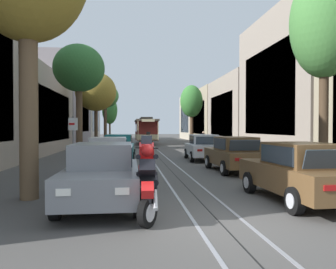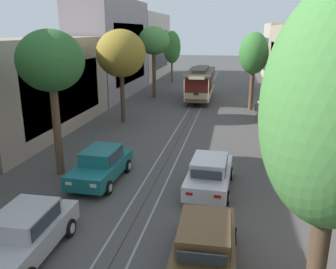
{
  "view_description": "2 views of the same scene",
  "coord_description": "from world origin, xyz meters",
  "views": [
    {
      "loc": [
        -1.85,
        -6.8,
        1.98
      ],
      "look_at": [
        0.7,
        16.63,
        1.53
      ],
      "focal_mm": 36.66,
      "sensor_mm": 36.0,
      "label": 1
    },
    {
      "loc": [
        3.46,
        -0.87,
        6.95
      ],
      "look_at": [
        0.0,
        17.55,
        1.41
      ],
      "focal_mm": 37.69,
      "sensor_mm": 36.0,
      "label": 2
    }
  ],
  "objects": [
    {
      "name": "building_facade_left",
      "position": [
        -10.2,
        32.47,
        4.49
      ],
      "size": [
        5.98,
        62.18,
        10.22
      ],
      "color": "gray",
      "rests_on": "ground"
    },
    {
      "name": "street_tree_kerb_left_second",
      "position": [
        -4.96,
        14.47,
        5.53
      ],
      "size": [
        3.08,
        3.28,
        7.05
      ],
      "color": "brown",
      "rests_on": "ground"
    },
    {
      "name": "street_tree_kerb_right_second",
      "position": [
        5.02,
        31.7,
        4.96
      ],
      "size": [
        2.56,
        2.53,
        6.86
      ],
      "color": "brown",
      "rests_on": "ground"
    },
    {
      "name": "parked_car_grey_near_left",
      "position": [
        -2.58,
        2.09,
        0.8
      ],
      "size": [
        2.0,
        4.36,
        1.58
      ],
      "color": "slate",
      "rests_on": "ground"
    },
    {
      "name": "street_tree_kerb_left_mid",
      "position": [
        -5.02,
        25.11,
        5.28
      ],
      "size": [
        3.72,
        3.8,
        7.08
      ],
      "color": "#4C3826",
      "rests_on": "ground"
    },
    {
      "name": "parked_car_teal_mid_left",
      "position": [
        -2.58,
        13.98,
        0.8
      ],
      "size": [
        2.08,
        4.4,
        1.58
      ],
      "color": "#196B70",
      "rests_on": "ground"
    },
    {
      "name": "street_tree_kerb_left_far",
      "position": [
        -5.13,
        47.71,
        4.74
      ],
      "size": [
        2.38,
        2.28,
        6.94
      ],
      "color": "brown",
      "rests_on": "ground"
    },
    {
      "name": "street_tree_kerb_right_near",
      "position": [
        5.08,
        4.9,
        5.69
      ],
      "size": [
        2.42,
        2.38,
        7.75
      ],
      "color": "#4C3826",
      "rests_on": "ground"
    },
    {
      "name": "street_sign_post",
      "position": [
        -4.07,
        6.74,
        1.52
      ],
      "size": [
        0.36,
        0.09,
        2.43
      ],
      "color": "slate",
      "rests_on": "ground"
    },
    {
      "name": "parked_car_silver_second_left",
      "position": [
        -2.79,
        7.89,
        0.8
      ],
      "size": [
        2.04,
        4.38,
        1.58
      ],
      "color": "#B7B7BC",
      "rests_on": "ground"
    },
    {
      "name": "parked_car_brown_second_right",
      "position": [
        2.84,
        8.3,
        0.8
      ],
      "size": [
        2.06,
        4.39,
        1.58
      ],
      "color": "brown",
      "rests_on": "ground"
    },
    {
      "name": "building_facade_right",
      "position": [
        10.26,
        27.35,
        4.16
      ],
      "size": [
        5.58,
        62.18,
        10.2
      ],
      "color": "tan",
      "rests_on": "ground"
    },
    {
      "name": "street_tree_kerb_left_fourth",
      "position": [
        -4.99,
        36.11,
        5.85
      ],
      "size": [
        3.31,
        2.8,
        7.39
      ],
      "color": "brown",
      "rests_on": "ground"
    },
    {
      "name": "parked_car_brown_near_right",
      "position": [
        2.68,
        1.92,
        0.8
      ],
      "size": [
        2.12,
        4.41,
        1.58
      ],
      "color": "brown",
      "rests_on": "ground"
    },
    {
      "name": "pedestrian_on_left_pavement",
      "position": [
        5.46,
        27.25,
        0.93
      ],
      "size": [
        0.55,
        0.42,
        1.65
      ],
      "color": "slate",
      "rests_on": "ground"
    },
    {
      "name": "cable_car_trolley",
      "position": [
        0.0,
        35.95,
        1.66
      ],
      "size": [
        2.7,
        9.16,
        3.28
      ],
      "color": "maroon",
      "rests_on": "ground"
    },
    {
      "name": "ground_plane",
      "position": [
        0.0,
        24.99,
        0.0
      ],
      "size": [
        160.0,
        160.0,
        0.0
      ],
      "primitive_type": "plane",
      "color": "#4C4947"
    },
    {
      "name": "trolley_track_rails",
      "position": [
        0.0,
        29.24,
        0.0
      ],
      "size": [
        1.14,
        70.48,
        0.01
      ],
      "color": "gray",
      "rests_on": "ground"
    },
    {
      "name": "motorcycle_with_rider",
      "position": [
        -1.51,
        0.39,
        0.95
      ],
      "size": [
        0.5,
        1.86,
        1.81
      ],
      "color": "black",
      "rests_on": "ground"
    },
    {
      "name": "parked_car_white_mid_right",
      "position": [
        2.58,
        13.86,
        0.8
      ],
      "size": [
        2.11,
        4.41,
        1.58
      ],
      "color": "silver",
      "rests_on": "ground"
    }
  ]
}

